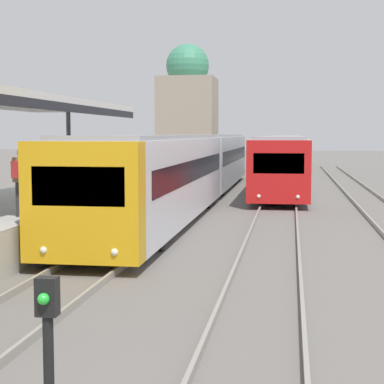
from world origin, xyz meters
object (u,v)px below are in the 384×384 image
(train_near, at_px, (191,165))
(train_far, at_px, (285,153))
(person_on_platform, at_px, (21,177))
(signal_post_near, at_px, (48,348))

(train_near, bearing_deg, train_far, 78.61)
(person_on_platform, distance_m, signal_post_near, 10.15)
(person_on_platform, height_order, train_near, train_near)
(person_on_platform, bearing_deg, train_near, 81.80)
(train_far, height_order, signal_post_near, train_far)
(person_on_platform, relative_size, train_far, 0.04)
(person_on_platform, xyz_separation_m, train_near, (2.00, 13.89, -0.35))
(train_near, height_order, signal_post_near, train_near)
(train_near, relative_size, signal_post_near, 17.78)
(train_near, distance_m, signal_post_near, 23.17)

